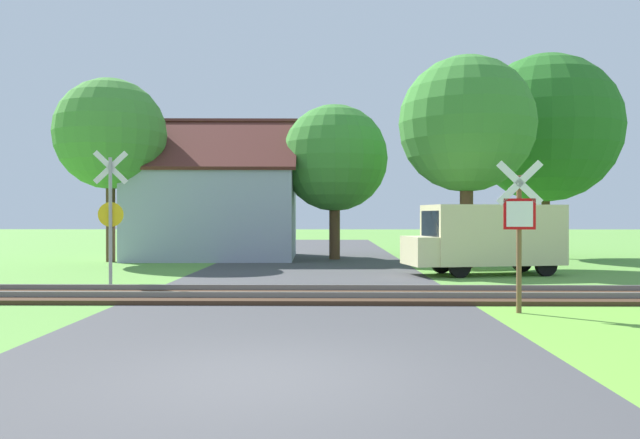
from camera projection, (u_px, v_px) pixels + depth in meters
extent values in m
plane|color=#5B933D|center=(266.00, 380.00, 7.18)|extent=(160.00, 160.00, 0.00)
cube|color=#424244|center=(280.00, 344.00, 9.18)|extent=(7.56, 80.00, 0.01)
cube|color=#422D1E|center=(298.00, 296.00, 14.36)|extent=(60.00, 2.60, 0.10)
cube|color=slate|center=(299.00, 287.00, 15.08)|extent=(60.00, 0.08, 0.12)
cube|color=slate|center=(296.00, 295.00, 13.65)|extent=(60.00, 0.08, 0.12)
cylinder|color=brown|center=(519.00, 244.00, 12.09)|extent=(0.10, 0.10, 2.68)
cube|color=red|center=(520.00, 214.00, 12.02)|extent=(0.60, 0.13, 0.60)
cube|color=white|center=(520.00, 214.00, 12.00)|extent=(0.49, 0.09, 0.49)
cube|color=white|center=(520.00, 183.00, 12.02)|extent=(0.87, 0.17, 0.88)
cube|color=white|center=(520.00, 183.00, 12.02)|extent=(0.87, 0.17, 0.88)
cylinder|color=#9E9EA5|center=(110.00, 223.00, 16.06)|extent=(0.09, 0.09, 3.40)
cube|color=white|center=(111.00, 167.00, 16.11)|extent=(0.86, 0.21, 0.88)
cube|color=white|center=(111.00, 167.00, 16.11)|extent=(0.86, 0.21, 0.88)
cylinder|color=yellow|center=(111.00, 215.00, 16.12)|extent=(0.63, 0.16, 0.64)
cube|color=#99A3B7|center=(216.00, 215.00, 27.89)|extent=(7.12, 6.17, 3.89)
cube|color=#562823|center=(210.00, 143.00, 26.37)|extent=(7.41, 3.57, 2.52)
cube|color=#562823|center=(221.00, 150.00, 29.37)|extent=(7.41, 3.57, 2.52)
cube|color=brown|center=(259.00, 143.00, 27.89)|extent=(0.51, 0.51, 1.10)
cylinder|color=#513823|center=(546.00, 221.00, 27.90)|extent=(0.36, 0.36, 3.34)
sphere|color=#286B23|center=(546.00, 128.00, 27.88)|extent=(6.59, 6.59, 6.59)
cylinder|color=#513823|center=(466.00, 221.00, 22.72)|extent=(0.48, 0.48, 3.38)
sphere|color=#3D8433|center=(467.00, 124.00, 22.70)|extent=(4.96, 4.96, 4.96)
cylinder|color=#513823|center=(335.00, 229.00, 27.11)|extent=(0.47, 0.47, 2.67)
sphere|color=#3D8433|center=(335.00, 158.00, 27.09)|extent=(4.63, 4.63, 4.63)
cylinder|color=#513823|center=(111.00, 219.00, 25.58)|extent=(0.37, 0.37, 3.55)
sphere|color=#478E38|center=(110.00, 134.00, 25.56)|extent=(4.54, 4.54, 4.54)
cube|color=beige|center=(492.00, 235.00, 20.00)|extent=(4.48, 2.65, 1.90)
cube|color=beige|center=(419.00, 251.00, 19.59)|extent=(1.02, 1.90, 0.90)
cube|color=#19232D|center=(430.00, 224.00, 19.64)|extent=(0.34, 1.59, 0.85)
cube|color=navy|center=(480.00, 244.00, 20.94)|extent=(3.72, 0.71, 0.16)
cylinder|color=black|center=(441.00, 263.00, 20.53)|extent=(0.70, 0.30, 0.68)
cylinder|color=black|center=(460.00, 267.00, 18.99)|extent=(0.70, 0.30, 0.68)
cylinder|color=black|center=(522.00, 262.00, 21.02)|extent=(0.70, 0.30, 0.68)
cylinder|color=black|center=(546.00, 265.00, 19.48)|extent=(0.70, 0.30, 0.68)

